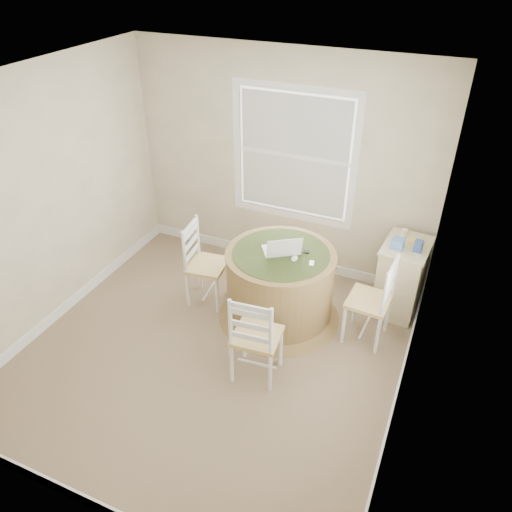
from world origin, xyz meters
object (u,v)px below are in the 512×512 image
at_px(round_table, 280,283).
at_px(chair_right, 369,300).
at_px(chair_left, 207,265).
at_px(laptop, 282,250).
at_px(chair_near, 257,336).
at_px(corner_chest, 401,277).

distance_m(round_table, chair_right, 0.93).
relative_size(chair_left, laptop, 2.03).
xyz_separation_m(round_table, chair_near, (0.11, -0.87, 0.03)).
bearing_deg(round_table, chair_near, -94.79).
bearing_deg(chair_left, chair_right, -93.62).
height_order(chair_right, laptop, laptop).
distance_m(chair_right, corner_chest, 0.65).
bearing_deg(corner_chest, round_table, -145.70).
xyz_separation_m(chair_left, corner_chest, (1.98, 0.71, -0.06)).
bearing_deg(corner_chest, chair_near, -119.59).
bearing_deg(chair_near, laptop, -88.05).
bearing_deg(chair_left, laptop, -92.12).
height_order(chair_near, corner_chest, chair_near).
relative_size(chair_near, laptop, 2.03).
height_order(chair_right, corner_chest, chair_right).
height_order(laptop, corner_chest, laptop).
height_order(chair_near, laptop, laptop).
height_order(chair_left, corner_chest, chair_left).
height_order(round_table, corner_chest, corner_chest).
bearing_deg(round_table, chair_right, -9.45).
distance_m(chair_near, laptop, 0.97).
distance_m(chair_near, corner_chest, 1.85).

